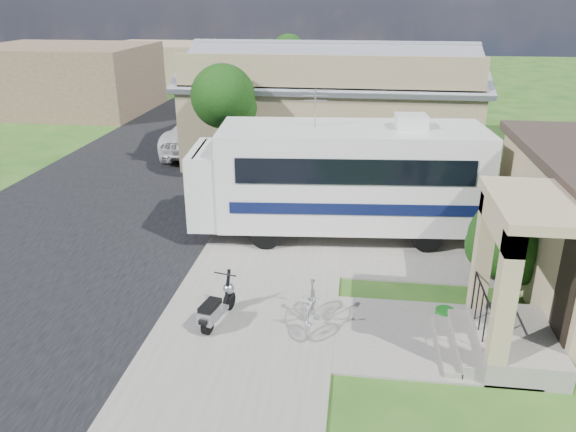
# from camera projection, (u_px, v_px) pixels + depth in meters

# --- Properties ---
(ground) EXTENTS (120.00, 120.00, 0.00)m
(ground) POSITION_uv_depth(u_px,v_px,m) (295.00, 306.00, 13.40)
(ground) COLOR #1C4713
(street_slab) EXTENTS (9.00, 80.00, 0.02)m
(street_slab) POSITION_uv_depth(u_px,v_px,m) (146.00, 171.00, 23.51)
(street_slab) COLOR black
(street_slab) RESTS_ON ground
(sidewalk_slab) EXTENTS (4.00, 80.00, 0.06)m
(sidewalk_slab) POSITION_uv_depth(u_px,v_px,m) (300.00, 177.00, 22.72)
(sidewalk_slab) COLOR slate
(sidewalk_slab) RESTS_ON ground
(driveway_slab) EXTENTS (7.00, 6.00, 0.05)m
(driveway_slab) POSITION_uv_depth(u_px,v_px,m) (360.00, 234.00, 17.36)
(driveway_slab) COLOR slate
(driveway_slab) RESTS_ON ground
(walk_slab) EXTENTS (4.00, 3.00, 0.05)m
(walk_slab) POSITION_uv_depth(u_px,v_px,m) (428.00, 338.00, 12.11)
(walk_slab) COLOR slate
(walk_slab) RESTS_ON ground
(warehouse) EXTENTS (12.50, 8.40, 5.04)m
(warehouse) POSITION_uv_depth(u_px,v_px,m) (331.00, 110.00, 25.53)
(warehouse) COLOR #7F6D4F
(warehouse) RESTS_ON ground
(distant_bldg_far) EXTENTS (10.00, 8.00, 4.00)m
(distant_bldg_far) POSITION_uv_depth(u_px,v_px,m) (66.00, 79.00, 34.97)
(distant_bldg_far) COLOR brown
(distant_bldg_far) RESTS_ON ground
(distant_bldg_near) EXTENTS (8.00, 7.00, 3.20)m
(distant_bldg_near) POSITION_uv_depth(u_px,v_px,m) (162.00, 63.00, 45.94)
(distant_bldg_near) COLOR #7F6D4F
(distant_bldg_near) RESTS_ON ground
(street_tree_a) EXTENTS (2.44, 2.40, 4.58)m
(street_tree_a) POSITION_uv_depth(u_px,v_px,m) (226.00, 100.00, 20.98)
(street_tree_a) COLOR #322416
(street_tree_a) RESTS_ON ground
(street_tree_b) EXTENTS (2.44, 2.40, 4.73)m
(street_tree_b) POSITION_uv_depth(u_px,v_px,m) (269.00, 64.00, 30.14)
(street_tree_b) COLOR #322416
(street_tree_b) RESTS_ON ground
(street_tree_c) EXTENTS (2.44, 2.40, 4.42)m
(street_tree_c) POSITION_uv_depth(u_px,v_px,m) (290.00, 53.00, 38.54)
(street_tree_c) COLOR #322416
(street_tree_c) RESTS_ON ground
(motorhome) EXTENTS (8.78, 3.42, 4.40)m
(motorhome) POSITION_uv_depth(u_px,v_px,m) (340.00, 176.00, 16.70)
(motorhome) COLOR silver
(motorhome) RESTS_ON ground
(shrub) EXTENTS (2.26, 2.15, 2.77)m
(shrub) POSITION_uv_depth(u_px,v_px,m) (513.00, 235.00, 13.80)
(shrub) COLOR #322416
(shrub) RESTS_ON ground
(scooter) EXTENTS (0.67, 1.54, 1.02)m
(scooter) POSITION_uv_depth(u_px,v_px,m) (216.00, 308.00, 12.44)
(scooter) COLOR black
(scooter) RESTS_ON ground
(bicycle) EXTENTS (0.50, 1.66, 0.99)m
(bicycle) POSITION_uv_depth(u_px,v_px,m) (311.00, 309.00, 12.33)
(bicycle) COLOR #A0A0A7
(bicycle) RESTS_ON ground
(pickup_truck) EXTENTS (3.51, 6.71, 1.80)m
(pickup_truck) POSITION_uv_depth(u_px,v_px,m) (204.00, 132.00, 26.31)
(pickup_truck) COLOR white
(pickup_truck) RESTS_ON ground
(van) EXTENTS (3.60, 6.95, 1.92)m
(van) POSITION_uv_depth(u_px,v_px,m) (228.00, 105.00, 32.18)
(van) COLOR white
(van) RESTS_ON ground
(garden_hose) EXTENTS (0.43, 0.43, 0.19)m
(garden_hose) POSITION_uv_depth(u_px,v_px,m) (445.00, 314.00, 12.87)
(garden_hose) COLOR #125D16
(garden_hose) RESTS_ON ground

